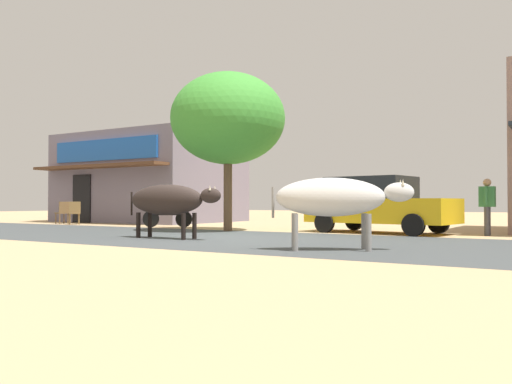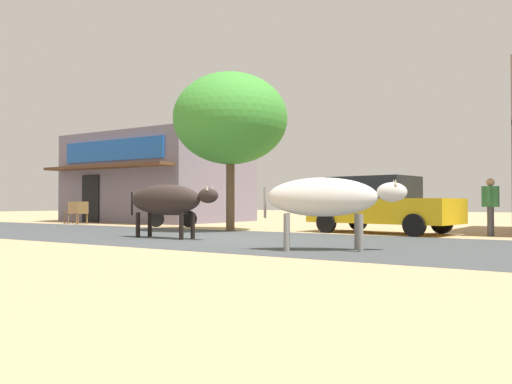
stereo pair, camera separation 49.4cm
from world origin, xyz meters
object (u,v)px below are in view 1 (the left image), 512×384
cafe_chair_by_doorway (63,211)px  parked_hatchback_car (378,204)px  roadside_tree (228,119)px  pedestrian_by_shop (487,202)px  cafe_chair_near_tree (74,212)px  cow_near_brown (168,200)px  cow_far_dark (334,198)px  parked_motorcycle (168,214)px

cafe_chair_by_doorway → parked_hatchback_car: bearing=2.6°
roadside_tree → pedestrian_by_shop: size_ratio=3.23×
cafe_chair_near_tree → cafe_chair_by_doorway: bearing=172.0°
cow_near_brown → cow_far_dark: size_ratio=1.13×
cow_near_brown → pedestrian_by_shop: size_ratio=1.85×
roadside_tree → pedestrian_by_shop: roadside_tree is taller
roadside_tree → cow_near_brown: roadside_tree is taller
roadside_tree → parked_hatchback_car: 5.28m
pedestrian_by_shop → cafe_chair_by_doorway: (-16.06, -0.86, -0.38)m
roadside_tree → parked_motorcycle: size_ratio=3.02×
cafe_chair_near_tree → cafe_chair_by_doorway: 0.87m
parked_motorcycle → pedestrian_by_shop: size_ratio=1.07×
cafe_chair_near_tree → pedestrian_by_shop: bearing=3.7°
parked_hatchback_car → cafe_chair_near_tree: 12.30m
roadside_tree → cafe_chair_near_tree: (-7.94, 0.72, -2.99)m
cow_far_dark → cafe_chair_near_tree: bearing=158.9°
parked_hatchback_car → parked_motorcycle: size_ratio=2.68×
cafe_chair_by_doorway → pedestrian_by_shop: bearing=3.1°
cafe_chair_near_tree → cafe_chair_by_doorway: same height
cow_far_dark → cafe_chair_near_tree: size_ratio=2.71×
roadside_tree → pedestrian_by_shop: bearing=13.1°
cow_near_brown → parked_motorcycle: bearing=130.8°
parked_hatchback_car → parked_motorcycle: 7.56m
parked_hatchback_car → cafe_chair_near_tree: parked_hatchback_car is taller
cow_near_brown → cafe_chair_by_doorway: size_ratio=3.07×
cow_near_brown → parked_hatchback_car: bearing=54.2°
pedestrian_by_shop → parked_motorcycle: bearing=-175.7°
roadside_tree → cow_near_brown: size_ratio=1.75×
cow_near_brown → cafe_chair_by_doorway: bearing=154.9°
pedestrian_by_shop → cafe_chair_by_doorway: bearing=-176.9°
cafe_chair_near_tree → roadside_tree: bearing=-5.1°
parked_hatchback_car → pedestrian_by_shop: 2.94m
cafe_chair_by_doorway → roadside_tree: bearing=-5.4°
cow_near_brown → cafe_chair_near_tree: size_ratio=3.07×
parked_hatchback_car → parked_motorcycle: bearing=-175.9°
parked_motorcycle → cow_far_dark: 10.19m
cow_far_dark → cafe_chair_by_doorway: (-14.26, 5.28, -0.47)m
roadside_tree → cow_far_dark: 7.48m
parked_motorcycle → pedestrian_by_shop: (10.47, 0.80, 0.43)m
pedestrian_by_shop → cafe_chair_by_doorway: 16.09m
parked_hatchback_car → cow_near_brown: bearing=-125.8°
cow_far_dark → cafe_chair_near_tree: (-13.40, 5.16, -0.47)m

